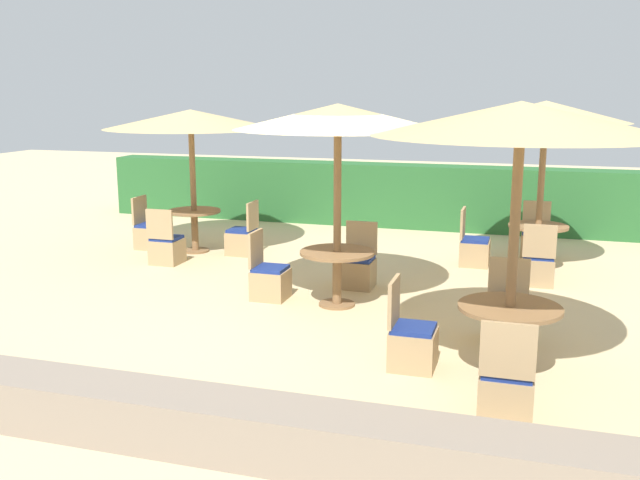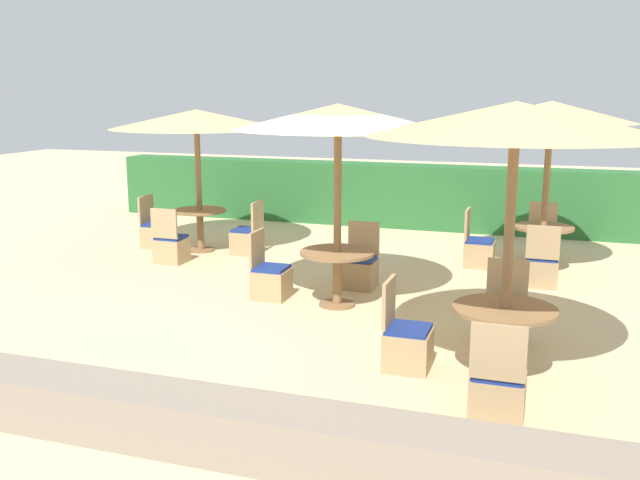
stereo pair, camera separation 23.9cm
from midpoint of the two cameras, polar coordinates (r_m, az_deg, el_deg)
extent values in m
plane|color=#D1BA8C|center=(8.86, -1.91, -6.48)|extent=(40.00, 40.00, 0.00)
cube|color=#28602D|center=(14.82, 6.14, 3.55)|extent=(13.00, 0.70, 1.28)
cube|color=gray|center=(6.00, -12.36, -13.85)|extent=(10.00, 0.56, 0.45)
cylinder|color=olive|center=(12.55, -10.66, 4.41)|extent=(0.10, 0.10, 2.38)
cone|color=tan|center=(12.46, -10.86, 9.48)|extent=(2.94, 2.94, 0.32)
cylinder|color=olive|center=(12.76, -10.46, -0.83)|extent=(0.48, 0.48, 0.03)
cylinder|color=olive|center=(12.69, -10.51, 0.64)|extent=(0.12, 0.12, 0.70)
cylinder|color=olive|center=(12.62, -10.58, 2.28)|extent=(0.92, 0.92, 0.04)
cube|color=tan|center=(12.38, -6.82, -0.24)|extent=(0.46, 0.46, 0.40)
cube|color=navy|center=(12.33, -6.84, 0.79)|extent=(0.42, 0.42, 0.05)
cube|color=tan|center=(12.20, -5.97, 1.95)|extent=(0.04, 0.46, 0.48)
cube|color=tan|center=(11.94, -12.69, -0.90)|extent=(0.46, 0.46, 0.40)
cube|color=navy|center=(11.90, -12.74, 0.16)|extent=(0.42, 0.42, 0.05)
cube|color=tan|center=(11.67, -13.30, 1.23)|extent=(0.46, 0.04, 0.48)
cube|color=tan|center=(13.13, -13.86, 0.20)|extent=(0.46, 0.46, 0.40)
cube|color=navy|center=(13.09, -13.91, 1.17)|extent=(0.42, 0.42, 0.05)
cube|color=tan|center=(13.15, -14.76, 2.35)|extent=(0.04, 0.46, 0.48)
cylinder|color=olive|center=(7.07, 14.28, -0.63)|extent=(0.10, 0.10, 2.62)
cone|color=tan|center=(6.91, 14.82, 9.38)|extent=(2.80, 2.80, 0.32)
cylinder|color=olive|center=(7.45, 13.76, -10.39)|extent=(0.48, 0.48, 0.03)
cylinder|color=olive|center=(7.34, 13.89, -8.01)|extent=(0.12, 0.12, 0.69)
cylinder|color=olive|center=(7.22, 14.04, -5.29)|extent=(1.01, 1.01, 0.04)
cube|color=tan|center=(7.42, 6.53, -8.67)|extent=(0.46, 0.46, 0.40)
cube|color=navy|center=(7.35, 6.58, -7.03)|extent=(0.42, 0.42, 0.05)
cube|color=tan|center=(7.30, 5.00, -4.92)|extent=(0.04, 0.46, 0.48)
cube|color=tan|center=(8.33, 13.85, -6.61)|extent=(0.46, 0.46, 0.40)
cube|color=navy|center=(8.27, 13.93, -5.13)|extent=(0.42, 0.42, 0.05)
cube|color=tan|center=(8.40, 14.10, -2.99)|extent=(0.46, 0.04, 0.48)
cube|color=tan|center=(6.51, 13.63, -12.01)|extent=(0.46, 0.46, 0.40)
cube|color=navy|center=(6.42, 13.73, -10.17)|extent=(0.42, 0.42, 0.05)
cube|color=tan|center=(6.13, 13.73, -8.60)|extent=(0.46, 0.04, 0.48)
cylinder|color=olive|center=(11.49, 16.68, 3.84)|extent=(0.10, 0.10, 2.55)
cone|color=tan|center=(11.39, 17.04, 9.80)|extent=(2.49, 2.49, 0.32)
cylinder|color=olive|center=(11.73, 16.31, -2.26)|extent=(0.48, 0.48, 0.03)
cylinder|color=olive|center=(11.65, 16.40, -0.70)|extent=(0.12, 0.12, 0.69)
cylinder|color=olive|center=(11.58, 16.51, 1.05)|extent=(0.92, 0.92, 0.04)
cube|color=tan|center=(12.62, 16.29, -0.40)|extent=(0.46, 0.46, 0.40)
cube|color=navy|center=(12.57, 16.35, 0.60)|extent=(0.42, 0.42, 0.05)
cube|color=tan|center=(12.73, 16.43, 1.95)|extent=(0.46, 0.04, 0.48)
cube|color=tan|center=(10.85, 16.42, -2.40)|extent=(0.46, 0.46, 0.40)
cube|color=navy|center=(10.80, 16.49, -1.24)|extent=(0.42, 0.42, 0.05)
cube|color=tan|center=(10.54, 16.56, -0.09)|extent=(0.46, 0.04, 0.48)
cube|color=tan|center=(11.76, 11.71, -1.06)|extent=(0.46, 0.46, 0.40)
cube|color=navy|center=(11.71, 11.76, 0.02)|extent=(0.42, 0.42, 0.05)
cube|color=tan|center=(11.68, 10.79, 1.35)|extent=(0.04, 0.46, 0.48)
cylinder|color=olive|center=(9.18, 0.65, 2.38)|extent=(0.10, 0.10, 2.55)
cone|color=tan|center=(9.05, 0.67, 9.86)|extent=(2.66, 2.66, 0.32)
cylinder|color=olive|center=(9.47, 0.63, -5.15)|extent=(0.48, 0.48, 0.03)
cylinder|color=olive|center=(9.38, 0.64, -3.21)|extent=(0.12, 0.12, 0.70)
cylinder|color=olive|center=(9.29, 0.64, -1.01)|extent=(0.98, 0.98, 0.04)
cube|color=tan|center=(9.75, -4.67, -3.56)|extent=(0.46, 0.46, 0.40)
cube|color=navy|center=(9.69, -4.69, -2.28)|extent=(0.42, 0.42, 0.05)
cube|color=tan|center=(9.70, -5.87, -0.67)|extent=(0.04, 0.46, 0.48)
cube|color=tan|center=(10.27, 2.38, -2.71)|extent=(0.46, 0.46, 0.40)
cube|color=navy|center=(10.22, 2.39, -1.49)|extent=(0.42, 0.42, 0.05)
cube|color=tan|center=(10.36, 2.69, 0.19)|extent=(0.46, 0.04, 0.48)
camera|label=1|loc=(0.12, -90.75, -0.16)|focal=40.00mm
camera|label=2|loc=(0.12, 89.25, 0.16)|focal=40.00mm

